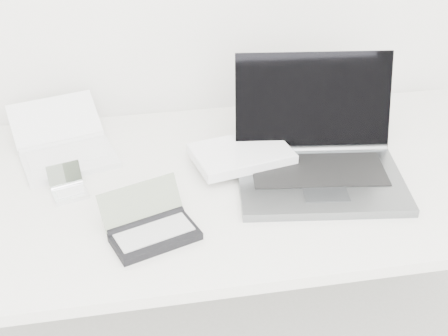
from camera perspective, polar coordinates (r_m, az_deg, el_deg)
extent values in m
cube|color=white|center=(1.64, 0.78, -1.35)|extent=(1.60, 0.80, 0.03)
cylinder|color=silver|center=(2.35, 17.31, -2.09)|extent=(0.04, 0.04, 0.70)
cube|color=slate|center=(1.62, 8.84, -1.33)|extent=(0.45, 0.34, 0.02)
cube|color=black|center=(1.64, 8.64, -0.18)|extent=(0.36, 0.20, 0.00)
cube|color=black|center=(1.70, 8.15, 6.06)|extent=(0.43, 0.14, 0.26)
cylinder|color=slate|center=(1.73, 8.05, 1.65)|extent=(0.41, 0.08, 0.02)
cube|color=#37393C|center=(1.56, 9.29, -2.31)|extent=(0.12, 0.09, 0.00)
cube|color=white|center=(1.67, 1.60, 1.30)|extent=(0.28, 0.22, 0.03)
cube|color=white|center=(1.66, 1.61, 1.70)|extent=(0.28, 0.21, 0.00)
cube|color=white|center=(1.74, -13.93, 0.71)|extent=(0.28, 0.22, 0.02)
cube|color=silver|center=(1.75, -14.09, 1.25)|extent=(0.23, 0.15, 0.00)
cube|color=white|center=(1.85, -15.20, 4.25)|extent=(0.27, 0.19, 0.09)
cylinder|color=white|center=(1.81, -14.57, 2.20)|extent=(0.24, 0.08, 0.02)
cube|color=white|center=(1.61, -13.88, -2.32)|extent=(0.10, 0.08, 0.01)
cube|color=silver|center=(1.61, -13.92, -2.11)|extent=(0.07, 0.05, 0.00)
cube|color=gray|center=(1.63, -14.40, -0.56)|extent=(0.09, 0.04, 0.06)
cylinder|color=white|center=(1.63, -14.18, -1.57)|extent=(0.08, 0.03, 0.01)
cube|color=black|center=(1.43, -6.29, -6.30)|extent=(0.22, 0.16, 0.02)
cube|color=#A1A1A1|center=(1.43, -6.40, -5.86)|extent=(0.19, 0.12, 0.00)
cube|color=gray|center=(1.46, -7.63, -3.14)|extent=(0.20, 0.11, 0.08)
cylinder|color=black|center=(1.46, -7.13, -4.91)|extent=(0.19, 0.08, 0.02)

